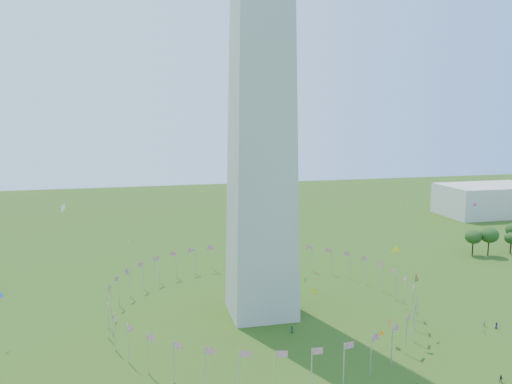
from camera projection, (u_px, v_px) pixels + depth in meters
flag_ring at (261, 297)px, 134.58m from camera, size 80.24×80.24×9.00m
gov_building_east_a at (489, 200)px, 264.76m from camera, size 50.00×30.00×16.00m
kites_aloft at (353, 269)px, 111.41m from camera, size 121.26×71.14×37.37m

